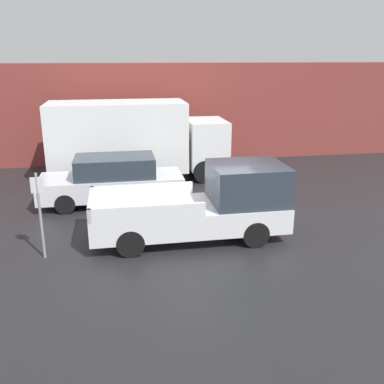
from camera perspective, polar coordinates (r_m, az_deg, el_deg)
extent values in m
plane|color=#232326|center=(12.55, 3.24, -5.57)|extent=(60.00, 60.00, 0.00)
cube|color=brown|center=(20.73, -2.53, 10.40)|extent=(28.00, 0.15, 4.65)
cube|color=silver|center=(12.02, -0.43, -3.19)|extent=(5.40, 2.01, 0.68)
cube|color=#28333D|center=(12.12, 7.39, 1.20)|extent=(2.05, 1.89, 1.08)
cube|color=silver|center=(12.62, -6.62, 0.23)|extent=(2.97, 0.10, 0.37)
cube|color=silver|center=(10.81, -5.96, -2.76)|extent=(2.97, 0.10, 0.37)
cube|color=silver|center=(11.72, -13.34, -1.52)|extent=(0.10, 2.01, 0.37)
cylinder|color=black|center=(13.29, 6.07, -2.59)|extent=(0.73, 0.26, 0.73)
cylinder|color=black|center=(11.72, 8.45, -5.55)|extent=(0.73, 0.26, 0.73)
cylinder|color=black|center=(12.81, -8.53, -3.49)|extent=(0.73, 0.26, 0.73)
cylinder|color=black|center=(11.17, -8.21, -6.74)|extent=(0.73, 0.26, 0.73)
cube|color=silver|center=(15.17, -10.66, 0.85)|extent=(4.90, 1.85, 0.70)
cube|color=#28333D|center=(14.99, -10.24, 3.42)|extent=(2.69, 1.62, 0.69)
cylinder|color=black|center=(16.10, -5.19, 0.94)|extent=(0.66, 0.22, 0.66)
cylinder|color=black|center=(14.53, -4.60, -0.90)|extent=(0.66, 0.22, 0.66)
cylinder|color=black|center=(16.15, -15.98, 0.36)|extent=(0.66, 0.22, 0.66)
cylinder|color=black|center=(14.59, -16.56, -1.54)|extent=(0.66, 0.22, 0.66)
cube|color=white|center=(18.26, 1.88, 6.54)|extent=(1.58, 2.31, 1.96)
cube|color=white|center=(17.81, -9.85, 7.31)|extent=(5.47, 2.43, 2.76)
cylinder|color=black|center=(19.45, 0.36, 4.35)|extent=(0.93, 0.30, 0.93)
cylinder|color=black|center=(17.39, 1.65, 2.73)|extent=(0.93, 0.30, 0.93)
cylinder|color=black|center=(19.17, -13.01, 3.70)|extent=(0.93, 0.30, 0.93)
cylinder|color=black|center=(17.08, -13.31, 1.98)|extent=(0.93, 0.30, 0.93)
cylinder|color=gray|center=(11.32, -19.55, -3.12)|extent=(0.07, 0.07, 2.26)
cube|color=silver|center=(11.05, -20.00, 0.87)|extent=(0.30, 0.02, 0.40)
cube|color=red|center=(20.59, -5.92, 5.11)|extent=(0.45, 0.40, 1.00)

